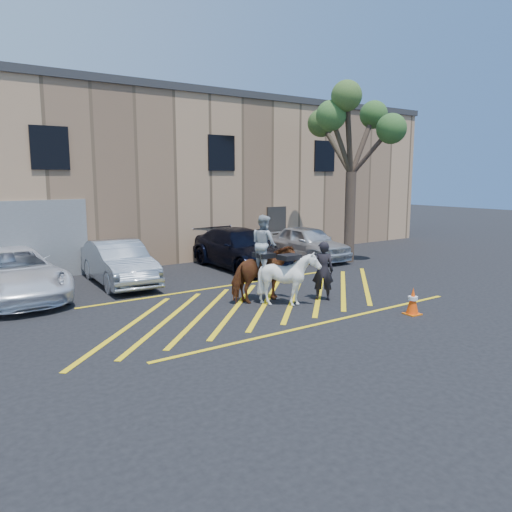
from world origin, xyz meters
TOP-DOWN VIEW (x-y plane):
  - ground at (0.00, 0.00)m, footprint 90.00×90.00m
  - car_white_pickup at (-5.92, 4.43)m, footprint 2.60×5.47m
  - car_silver_sedan at (-2.58, 4.57)m, footprint 1.86×4.55m
  - car_blue_suv at (2.40, 4.62)m, footprint 2.41×5.48m
  - car_white_suv at (6.01, 4.70)m, footprint 1.93×4.41m
  - handler at (1.55, -1.02)m, footprint 0.76×0.73m
  - warehouse at (-0.01, 11.99)m, footprint 32.42×10.20m
  - hatching_zone at (-0.00, -0.30)m, footprint 12.60×5.12m
  - mounted_bay at (-0.00, -0.19)m, footprint 1.95×0.94m
  - saddled_white at (0.32, -0.94)m, footprint 1.27×1.43m
  - traffic_cone at (2.41, -3.58)m, footprint 0.41×0.41m
  - tree at (7.02, 3.23)m, footprint 3.99×4.37m

SIDE VIEW (x-z plane):
  - ground at x=0.00m, z-range 0.00..0.00m
  - hatching_zone at x=0.00m, z-range 0.00..0.01m
  - traffic_cone at x=2.41m, z-range 0.00..0.73m
  - car_silver_sedan at x=-2.58m, z-range 0.00..1.47m
  - car_white_suv at x=6.01m, z-range 0.00..1.48m
  - car_white_pickup at x=-5.92m, z-range 0.00..1.51m
  - car_blue_suv at x=2.40m, z-range 0.00..1.56m
  - saddled_white at x=0.32m, z-range 0.01..1.57m
  - handler at x=1.55m, z-range 0.00..1.75m
  - mounted_bay at x=0.00m, z-range -0.24..2.30m
  - warehouse at x=-0.01m, z-range 0.00..7.30m
  - tree at x=7.02m, z-range 2.04..9.35m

